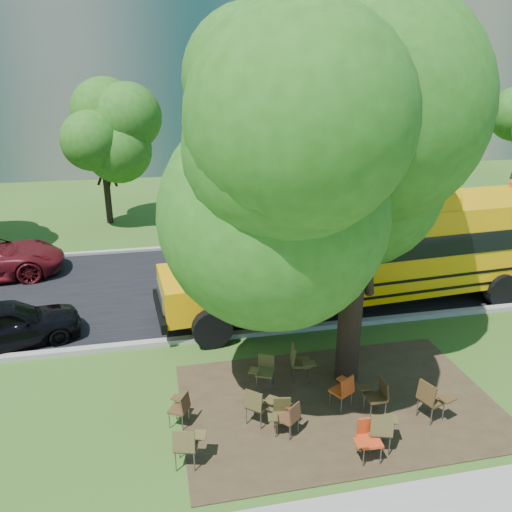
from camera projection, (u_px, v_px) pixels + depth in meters
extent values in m
plane|color=#2F5119|center=(289.00, 396.00, 11.54)|extent=(160.00, 160.00, 0.00)
cube|color=#382819|center=(338.00, 403.00, 11.27)|extent=(7.00, 4.50, 0.03)
cube|color=black|center=(238.00, 281.00, 17.98)|extent=(80.00, 8.00, 0.04)
cube|color=gray|center=(261.00, 332.00, 14.28)|extent=(80.00, 0.25, 0.14)
cube|color=gray|center=(222.00, 245.00, 21.75)|extent=(80.00, 0.25, 0.14)
cube|color=slate|center=(74.00, 23.00, 39.46)|extent=(38.00, 16.00, 22.00)
cube|color=slate|center=(431.00, 15.00, 46.97)|extent=(30.00, 16.00, 25.00)
cylinder|color=black|center=(107.00, 189.00, 24.73)|extent=(0.32, 0.32, 3.50)
sphere|color=#275914|center=(102.00, 138.00, 23.90)|extent=(4.80, 4.80, 4.80)
cylinder|color=black|center=(369.00, 179.00, 25.28)|extent=(0.38, 0.38, 4.20)
sphere|color=#275914|center=(373.00, 119.00, 24.28)|extent=(5.60, 5.60, 5.60)
cylinder|color=black|center=(351.00, 300.00, 11.47)|extent=(0.56, 0.56, 4.25)
sphere|color=#275914|center=(361.00, 160.00, 10.39)|extent=(7.20, 7.20, 7.20)
cube|color=orange|center=(395.00, 244.00, 15.87)|extent=(12.20, 3.64, 2.68)
cube|color=black|center=(405.00, 234.00, 15.85)|extent=(11.55, 3.63, 0.66)
cube|color=orange|center=(186.00, 293.00, 14.40)|extent=(1.60, 2.51, 1.04)
cube|color=black|center=(393.00, 264.00, 16.10)|extent=(12.23, 3.67, 0.09)
cube|color=black|center=(392.00, 276.00, 16.24)|extent=(12.23, 3.67, 0.09)
cylinder|color=black|center=(212.00, 329.00, 13.47)|extent=(1.12, 0.41, 1.09)
cylinder|color=black|center=(195.00, 290.00, 15.94)|extent=(1.12, 0.41, 1.09)
cylinder|color=black|center=(501.00, 290.00, 15.94)|extent=(1.12, 0.41, 1.09)
cylinder|color=black|center=(448.00, 261.00, 18.41)|extent=(1.12, 0.41, 1.09)
cylinder|color=black|center=(482.00, 257.00, 18.81)|extent=(1.12, 0.41, 1.09)
cube|color=brown|center=(186.00, 445.00, 9.33)|extent=(0.52, 0.51, 0.05)
cube|color=brown|center=(184.00, 442.00, 9.08)|extent=(0.42, 0.20, 0.41)
cube|color=brown|center=(200.00, 435.00, 9.41)|extent=(0.29, 0.34, 0.03)
cylinder|color=slate|center=(179.00, 448.00, 9.58)|extent=(0.02, 0.02, 0.46)
cylinder|color=slate|center=(194.00, 462.00, 9.23)|extent=(0.02, 0.02, 0.46)
cube|color=#483D1F|center=(257.00, 405.00, 10.48)|extent=(0.59, 0.59, 0.05)
cube|color=#483D1F|center=(253.00, 401.00, 10.25)|extent=(0.37, 0.34, 0.41)
cube|color=#483D1F|center=(271.00, 400.00, 10.45)|extent=(0.36, 0.36, 0.03)
cylinder|color=slate|center=(254.00, 407.00, 10.78)|extent=(0.02, 0.02, 0.46)
cylinder|color=slate|center=(261.00, 421.00, 10.34)|extent=(0.02, 0.02, 0.46)
cube|color=#51301D|center=(288.00, 418.00, 10.16)|extent=(0.52, 0.52, 0.04)
cube|color=#51301D|center=(295.00, 413.00, 10.00)|extent=(0.33, 0.29, 0.36)
cube|color=#51301D|center=(289.00, 406.00, 10.36)|extent=(0.31, 0.32, 0.03)
cylinder|color=slate|center=(277.00, 427.00, 10.21)|extent=(0.02, 0.02, 0.40)
cylinder|color=slate|center=(298.00, 426.00, 10.25)|extent=(0.02, 0.02, 0.40)
cube|color=#433D1D|center=(283.00, 417.00, 10.19)|extent=(0.43, 0.41, 0.04)
cube|color=#433D1D|center=(282.00, 404.00, 10.27)|extent=(0.37, 0.14, 0.36)
cube|color=#433D1D|center=(273.00, 417.00, 10.02)|extent=(0.23, 0.28, 0.03)
cylinder|color=slate|center=(291.00, 430.00, 10.12)|extent=(0.02, 0.02, 0.40)
cylinder|color=slate|center=(274.00, 421.00, 10.39)|extent=(0.02, 0.02, 0.40)
cube|color=#4E4322|center=(379.00, 429.00, 9.71)|extent=(0.55, 0.53, 0.05)
cube|color=#4E4322|center=(382.00, 426.00, 9.45)|extent=(0.45, 0.21, 0.44)
cube|color=#4E4322|center=(391.00, 419.00, 9.80)|extent=(0.31, 0.35, 0.03)
cylinder|color=slate|center=(367.00, 433.00, 9.97)|extent=(0.03, 0.03, 0.49)
cylinder|color=slate|center=(389.00, 446.00, 9.61)|extent=(0.03, 0.03, 0.49)
cube|color=#C13814|center=(370.00, 441.00, 9.45)|extent=(0.44, 0.42, 0.05)
cube|color=#C13814|center=(367.00, 426.00, 9.54)|extent=(0.40, 0.12, 0.40)
cube|color=#C13814|center=(361.00, 442.00, 9.24)|extent=(0.24, 0.29, 0.03)
cylinder|color=slate|center=(381.00, 456.00, 9.39)|extent=(0.02, 0.02, 0.45)
cylinder|color=slate|center=(357.00, 446.00, 9.66)|extent=(0.02, 0.02, 0.45)
cube|color=#453018|center=(375.00, 397.00, 10.74)|extent=(0.41, 0.43, 0.05)
cube|color=#453018|center=(384.00, 388.00, 10.71)|extent=(0.11, 0.40, 0.40)
cube|color=#453018|center=(365.00, 387.00, 10.89)|extent=(0.29, 0.23, 0.03)
cylinder|color=slate|center=(371.00, 412.00, 10.63)|extent=(0.02, 0.02, 0.45)
cylinder|color=slate|center=(378.00, 400.00, 11.01)|extent=(0.02, 0.02, 0.45)
cube|color=#483319|center=(432.00, 400.00, 10.59)|extent=(0.57, 0.58, 0.05)
cube|color=#483319|center=(426.00, 393.00, 10.41)|extent=(0.25, 0.45, 0.44)
cube|color=#483319|center=(447.00, 399.00, 10.41)|extent=(0.37, 0.33, 0.03)
cylinder|color=slate|center=(429.00, 402.00, 10.92)|extent=(0.03, 0.03, 0.49)
cylinder|color=slate|center=(431.00, 417.00, 10.43)|extent=(0.03, 0.03, 0.49)
cube|color=#4D321B|center=(179.00, 409.00, 10.43)|extent=(0.50, 0.50, 0.04)
cube|color=#4D321B|center=(185.00, 403.00, 10.32)|extent=(0.25, 0.35, 0.36)
cube|color=#4D321B|center=(178.00, 398.00, 10.63)|extent=(0.31, 0.30, 0.03)
cylinder|color=slate|center=(169.00, 420.00, 10.41)|extent=(0.02, 0.02, 0.40)
cylinder|color=slate|center=(189.00, 414.00, 10.59)|extent=(0.02, 0.02, 0.40)
cube|color=brown|center=(265.00, 373.00, 11.67)|extent=(0.53, 0.52, 0.05)
cube|color=brown|center=(266.00, 361.00, 11.76)|extent=(0.39, 0.24, 0.39)
cube|color=brown|center=(254.00, 370.00, 11.55)|extent=(0.30, 0.33, 0.03)
cylinder|color=slate|center=(270.00, 386.00, 11.56)|extent=(0.02, 0.02, 0.43)
cylinder|color=slate|center=(260.00, 376.00, 11.92)|extent=(0.02, 0.02, 0.43)
cube|color=brown|center=(301.00, 362.00, 11.98)|extent=(0.51, 0.53, 0.05)
cube|color=brown|center=(293.00, 354.00, 11.89)|extent=(0.18, 0.45, 0.44)
cube|color=brown|center=(309.00, 363.00, 11.69)|extent=(0.34, 0.29, 0.03)
cylinder|color=slate|center=(307.00, 367.00, 12.24)|extent=(0.03, 0.03, 0.49)
cylinder|color=slate|center=(294.00, 376.00, 11.88)|extent=(0.03, 0.03, 0.49)
cube|color=#D74816|center=(341.00, 391.00, 10.97)|extent=(0.55, 0.54, 0.05)
cube|color=#D74816|center=(348.00, 386.00, 10.77)|extent=(0.39, 0.27, 0.39)
cube|color=#D74816|center=(344.00, 380.00, 11.18)|extent=(0.32, 0.34, 0.03)
cylinder|color=slate|center=(330.00, 399.00, 11.07)|extent=(0.02, 0.02, 0.44)
cylinder|color=slate|center=(351.00, 400.00, 11.03)|extent=(0.02, 0.02, 0.44)
imported|color=black|center=(6.00, 324.00, 13.49)|extent=(4.10, 2.50, 1.30)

